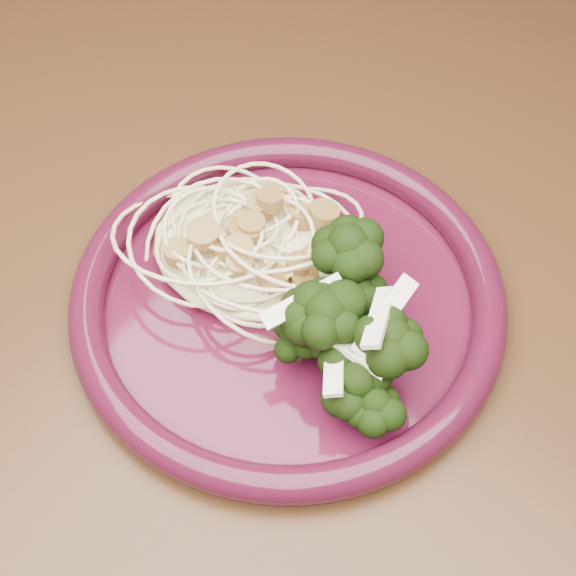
# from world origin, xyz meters

# --- Properties ---
(dining_table) EXTENTS (1.20, 0.80, 0.75)m
(dining_table) POSITION_xyz_m (0.00, 0.00, 0.65)
(dining_table) COLOR #472814
(dining_table) RESTS_ON ground
(dinner_plate) EXTENTS (0.37, 0.37, 0.02)m
(dinner_plate) POSITION_xyz_m (0.06, -0.07, 0.76)
(dinner_plate) COLOR #440D22
(dinner_plate) RESTS_ON dining_table
(spaghetti_pile) EXTENTS (0.17, 0.16, 0.03)m
(spaghetti_pile) POSITION_xyz_m (0.01, -0.05, 0.77)
(spaghetti_pile) COLOR #F9E8AB
(spaghetti_pile) RESTS_ON dinner_plate
(scallop_cluster) EXTENTS (0.16, 0.16, 0.04)m
(scallop_cluster) POSITION_xyz_m (0.01, -0.05, 0.81)
(scallop_cluster) COLOR #A3793A
(scallop_cluster) RESTS_ON spaghetti_pile
(broccoli_pile) EXTENTS (0.14, 0.17, 0.05)m
(broccoli_pile) POSITION_xyz_m (0.11, -0.09, 0.78)
(broccoli_pile) COLOR black
(broccoli_pile) RESTS_ON dinner_plate
(onion_garnish) EXTENTS (0.09, 0.11, 0.06)m
(onion_garnish) POSITION_xyz_m (0.11, -0.09, 0.81)
(onion_garnish) COLOR white
(onion_garnish) RESTS_ON broccoli_pile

